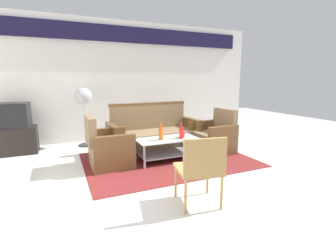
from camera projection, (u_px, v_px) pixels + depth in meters
ground_plane at (194, 179)px, 3.67m from camera, size 14.00×14.00×0.00m
wall_back at (133, 78)px, 6.13m from camera, size 6.52×0.19×2.80m
rug at (168, 160)px, 4.52m from camera, size 2.91×2.08×0.01m
couch at (154, 136)px, 5.03m from camera, size 1.82×0.79×0.96m
armchair_left at (109, 149)px, 4.17m from camera, size 0.70×0.76×0.85m
armchair_right at (214, 138)px, 4.97m from camera, size 0.75×0.81×0.85m
coffee_table at (167, 146)px, 4.45m from camera, size 1.10×0.60×0.40m
bottle_red at (181, 132)px, 4.40m from camera, size 0.07×0.07×0.28m
bottle_orange at (161, 133)px, 4.29m from camera, size 0.07×0.07×0.31m
cup at (182, 134)px, 4.50m from camera, size 0.08×0.08×0.10m
tv_stand at (15, 141)px, 4.87m from camera, size 0.80×0.50×0.52m
television at (12, 115)px, 4.78m from camera, size 0.64×0.50×0.48m
pedestal_fan at (83, 100)px, 5.31m from camera, size 0.36×0.36×1.27m
wicker_chair at (201, 166)px, 2.78m from camera, size 0.56×0.56×0.84m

